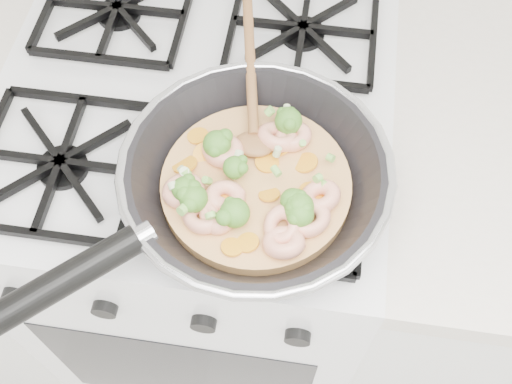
# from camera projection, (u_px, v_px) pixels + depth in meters

# --- Properties ---
(stove) EXTENTS (0.60, 0.60, 0.92)m
(stove) POSITION_uv_depth(u_px,v_px,m) (210.00, 231.00, 1.30)
(stove) COLOR white
(stove) RESTS_ON ground
(skillet) EXTENTS (0.44, 0.56, 0.10)m
(skillet) POSITION_uv_depth(u_px,v_px,m) (252.00, 181.00, 0.78)
(skillet) COLOR black
(skillet) RESTS_ON stove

